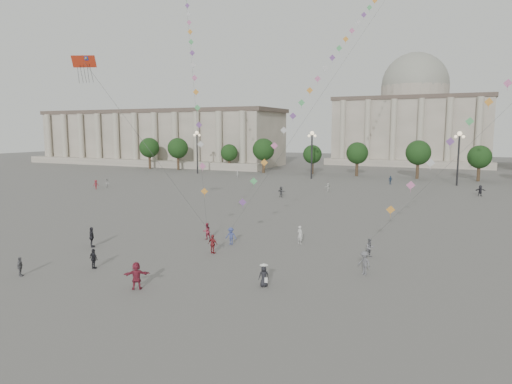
% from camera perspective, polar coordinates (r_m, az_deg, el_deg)
% --- Properties ---
extents(ground, '(360.00, 360.00, 0.00)m').
position_cam_1_polar(ground, '(34.15, -5.53, -10.99)').
color(ground, '#5A5855').
rests_on(ground, ground).
extents(hall_west, '(84.00, 26.22, 17.20)m').
position_cam_1_polar(hall_west, '(152.27, -12.22, 6.67)').
color(hall_west, gray).
rests_on(hall_west, ground).
extents(hall_central, '(48.30, 34.30, 35.50)m').
position_cam_1_polar(hall_central, '(157.97, 19.02, 8.57)').
color(hall_central, gray).
rests_on(hall_central, ground).
extents(tree_row, '(137.12, 5.12, 8.00)m').
position_cam_1_polar(tree_row, '(107.27, 15.98, 4.52)').
color(tree_row, '#3C2E1E').
rests_on(tree_row, ground).
extents(lamp_post_far_west, '(2.00, 0.90, 10.65)m').
position_cam_1_polar(lamp_post_far_west, '(115.59, -7.38, 5.94)').
color(lamp_post_far_west, '#262628').
rests_on(lamp_post_far_west, ground).
extents(lamp_post_mid_west, '(2.00, 0.90, 10.65)m').
position_cam_1_polar(lamp_post_mid_west, '(102.84, 7.00, 5.73)').
color(lamp_post_mid_west, '#262628').
rests_on(lamp_post_mid_west, ground).
extents(lamp_post_mid_east, '(2.00, 0.90, 10.65)m').
position_cam_1_polar(lamp_post_mid_east, '(97.94, 24.02, 5.01)').
color(lamp_post_mid_east, '#262628').
rests_on(lamp_post_mid_east, ground).
extents(person_crowd_0, '(1.01, 0.99, 1.71)m').
position_cam_1_polar(person_crowd_0, '(96.22, 16.45, 1.45)').
color(person_crowd_0, navy).
rests_on(person_crowd_0, ground).
extents(person_crowd_1, '(0.99, 1.05, 1.71)m').
position_cam_1_polar(person_crowd_1, '(91.45, -18.08, 1.06)').
color(person_crowd_1, '#BAB9B5').
rests_on(person_crowd_1, ground).
extents(person_crowd_2, '(1.06, 1.29, 1.73)m').
position_cam_1_polar(person_crowd_2, '(89.47, -19.37, 0.87)').
color(person_crowd_2, maroon).
rests_on(person_crowd_2, ground).
extents(person_crowd_4, '(0.92, 1.47, 1.51)m').
position_cam_1_polar(person_crowd_4, '(82.52, 8.97, 0.59)').
color(person_crowd_4, silver).
rests_on(person_crowd_4, ground).
extents(person_crowd_6, '(1.36, 1.20, 1.83)m').
position_cam_1_polar(person_crowd_6, '(36.07, 13.39, -8.61)').
color(person_crowd_6, slate).
rests_on(person_crowd_6, ground).
extents(person_crowd_9, '(1.80, 1.06, 1.85)m').
position_cam_1_polar(person_crowd_9, '(84.29, 26.23, 0.15)').
color(person_crowd_9, '#232228').
rests_on(person_crowd_9, ground).
extents(person_crowd_10, '(0.72, 0.76, 1.75)m').
position_cam_1_polar(person_crowd_10, '(105.76, -2.34, 2.32)').
color(person_crowd_10, '#B6B6B1').
rests_on(person_crowd_10, ground).
extents(person_crowd_12, '(1.71, 1.13, 1.77)m').
position_cam_1_polar(person_crowd_12, '(74.66, 3.15, 0.02)').
color(person_crowd_12, '#58595D').
rests_on(person_crowd_12, ground).
extents(person_crowd_13, '(0.78, 0.67, 1.80)m').
position_cam_1_polar(person_crowd_13, '(44.41, 5.52, -5.36)').
color(person_crowd_13, '#BBBCB7').
rests_on(person_crowd_13, ground).
extents(tourist_0, '(1.05, 0.57, 1.71)m').
position_cam_1_polar(tourist_0, '(41.06, -5.41, -6.51)').
color(tourist_0, maroon).
rests_on(tourist_0, ground).
extents(tourist_1, '(1.11, 1.15, 1.93)m').
position_cam_1_polar(tourist_1, '(45.69, -19.85, -5.33)').
color(tourist_1, '#232328').
rests_on(tourist_1, ground).
extents(tourist_2, '(1.81, 1.48, 1.94)m').
position_cam_1_polar(tourist_2, '(33.08, -14.72, -10.07)').
color(tourist_2, maroon).
rests_on(tourist_2, ground).
extents(tourist_3, '(0.76, 0.94, 1.49)m').
position_cam_1_polar(tourist_3, '(39.07, -27.40, -8.28)').
color(tourist_3, slate).
rests_on(tourist_3, ground).
extents(tourist_4, '(1.00, 0.57, 1.61)m').
position_cam_1_polar(tourist_4, '(38.78, -19.63, -7.87)').
color(tourist_4, black).
rests_on(tourist_4, ground).
extents(kite_flyer_0, '(0.94, 1.01, 1.66)m').
position_cam_1_polar(kite_flyer_0, '(46.38, -6.17, -4.88)').
color(kite_flyer_0, maroon).
rests_on(kite_flyer_0, ground).
extents(kite_flyer_1, '(1.18, 0.81, 1.68)m').
position_cam_1_polar(kite_flyer_1, '(44.05, -3.15, -5.52)').
color(kite_flyer_1, '#394581').
rests_on(kite_flyer_1, ground).
extents(kite_flyer_2, '(1.00, 0.97, 1.62)m').
position_cam_1_polar(kite_flyer_2, '(41.03, 14.05, -6.79)').
color(kite_flyer_2, slate).
rests_on(kite_flyer_2, ground).
extents(hat_person, '(0.88, 0.83, 1.69)m').
position_cam_1_polar(hat_person, '(32.58, 0.99, -10.37)').
color(hat_person, black).
rests_on(hat_person, ground).
extents(dragon_kite, '(7.20, 1.68, 19.84)m').
position_cam_1_polar(dragon_kite, '(45.88, -20.49, 14.00)').
color(dragon_kite, '#AC2912').
rests_on(dragon_kite, ground).
extents(kite_train_west, '(29.68, 40.51, 68.21)m').
position_cam_1_polar(kite_train_west, '(73.72, -8.35, 19.63)').
color(kite_train_west, '#3F3F3F').
rests_on(kite_train_west, ground).
extents(kite_train_mid, '(12.11, 53.60, 71.76)m').
position_cam_1_polar(kite_train_mid, '(69.37, 13.29, 20.14)').
color(kite_train_mid, '#3F3F3F').
rests_on(kite_train_mid, ground).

